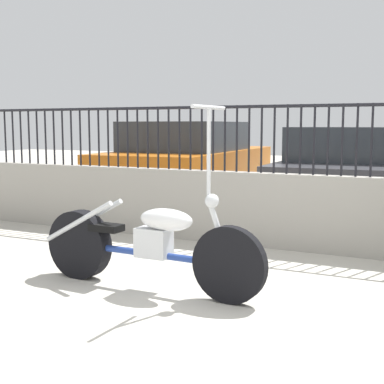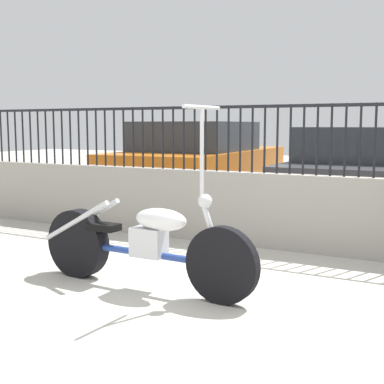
% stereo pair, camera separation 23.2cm
% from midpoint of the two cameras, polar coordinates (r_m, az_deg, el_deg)
% --- Properties ---
extents(ground_plane, '(40.00, 40.00, 0.00)m').
position_cam_midpoint_polar(ground_plane, '(3.62, 3.40, -14.82)').
color(ground_plane, '#B7B2A5').
extents(low_wall, '(9.74, 0.18, 0.83)m').
position_cam_midpoint_polar(low_wall, '(5.85, 14.10, -2.32)').
color(low_wall, '#9E998E').
rests_on(low_wall, ground_plane).
extents(fence_railing, '(9.74, 0.04, 0.75)m').
position_cam_midpoint_polar(fence_railing, '(5.77, 14.37, 6.49)').
color(fence_railing, black).
rests_on(fence_railing, low_wall).
extents(motorcycle_blue, '(2.08, 0.52, 1.51)m').
position_cam_midpoint_polar(motorcycle_blue, '(4.50, -4.73, -5.45)').
color(motorcycle_blue, black).
rests_on(motorcycle_blue, ground_plane).
extents(car_orange, '(2.03, 4.20, 1.41)m').
position_cam_midpoint_polar(car_orange, '(9.36, 1.48, 3.20)').
color(car_orange, black).
rests_on(car_orange, ground_plane).
extents(car_dark_grey, '(1.98, 4.13, 1.32)m').
position_cam_midpoint_polar(car_dark_grey, '(8.50, 18.69, 2.16)').
color(car_dark_grey, black).
rests_on(car_dark_grey, ground_plane).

